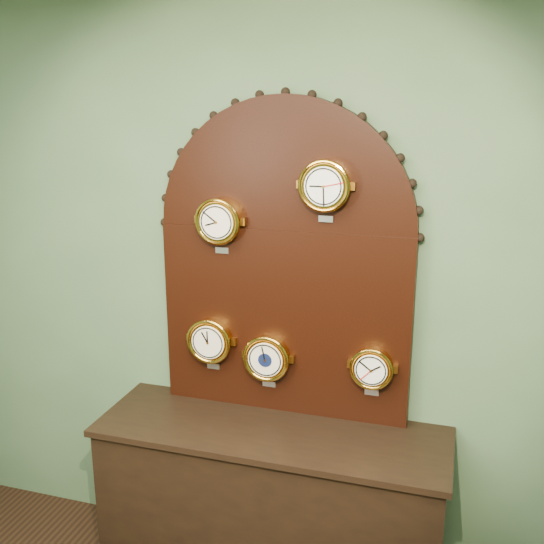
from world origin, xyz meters
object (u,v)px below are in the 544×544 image
(roman_clock, at_px, (219,221))
(barometer, at_px, (267,358))
(shop_counter, at_px, (271,509))
(tide_clock, at_px, (372,368))
(display_board, at_px, (285,251))
(hygrometer, at_px, (210,340))
(arabic_clock, at_px, (325,186))

(roman_clock, distance_m, barometer, 0.69)
(shop_counter, bearing_deg, barometer, 113.15)
(roman_clock, relative_size, tide_clock, 1.08)
(barometer, bearing_deg, display_board, 45.56)
(roman_clock, distance_m, hygrometer, 0.60)
(shop_counter, relative_size, display_board, 1.05)
(arabic_clock, xyz_separation_m, barometer, (-0.26, -0.00, -0.83))
(shop_counter, height_order, arabic_clock, arabic_clock)
(arabic_clock, bearing_deg, barometer, -179.97)
(barometer, bearing_deg, shop_counter, -66.85)
(display_board, distance_m, barometer, 0.52)
(shop_counter, bearing_deg, tide_clock, 19.56)
(display_board, height_order, barometer, display_board)
(barometer, bearing_deg, roman_clock, 179.90)
(arabic_clock, height_order, hygrometer, arabic_clock)
(roman_clock, bearing_deg, display_board, 12.60)
(display_board, height_order, arabic_clock, display_board)
(shop_counter, bearing_deg, display_board, 90.00)
(hygrometer, xyz_separation_m, tide_clock, (0.79, 0.00, -0.04))
(barometer, bearing_deg, arabic_clock, 0.03)
(barometer, bearing_deg, tide_clock, 0.11)
(arabic_clock, bearing_deg, roman_clock, 179.97)
(hygrometer, relative_size, tide_clock, 1.11)
(shop_counter, distance_m, display_board, 1.25)
(arabic_clock, xyz_separation_m, hygrometer, (-0.55, 0.00, -0.78))
(display_board, height_order, tide_clock, display_board)
(roman_clock, xyz_separation_m, tide_clock, (0.73, 0.00, -0.64))
(tide_clock, bearing_deg, arabic_clock, -179.81)
(shop_counter, xyz_separation_m, arabic_clock, (0.20, 0.15, 1.55))
(display_board, distance_m, hygrometer, 0.58)
(display_board, distance_m, arabic_clock, 0.38)
(shop_counter, xyz_separation_m, roman_clock, (-0.30, 0.15, 1.36))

